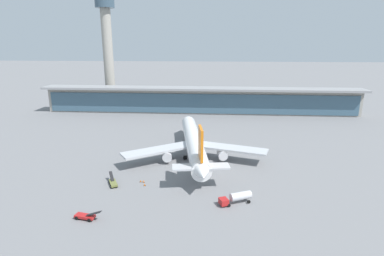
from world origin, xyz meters
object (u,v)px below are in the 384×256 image
Objects in this scene: service_truck_mid_apron_red at (86,216)px; safety_cone_bravo at (144,181)px; service_truck_near_nose_olive at (113,182)px; control_tower at (107,43)px; safety_cone_alpha at (141,181)px; airliner_on_stand at (194,143)px; safety_cone_charlie at (145,185)px; service_truck_under_wing_red at (237,197)px.

service_truck_mid_apron_red is 9.91× the size of safety_cone_bravo.
safety_cone_bravo is at bearing 16.25° from service_truck_near_nose_olive.
control_tower is 104.76× the size of safety_cone_bravo.
airliner_on_stand is at bearing 56.55° from safety_cone_alpha.
safety_cone_charlie is (9.78, 18.73, -0.49)m from service_truck_mid_apron_red.
service_truck_under_wing_red is (35.29, -8.05, 0.90)m from service_truck_near_nose_olive.
control_tower reaches higher than airliner_on_stand.
service_truck_mid_apron_red is at bearing -73.94° from control_tower.
safety_cone_charlie is (50.02, -121.02, -39.65)m from control_tower.
service_truck_near_nose_olive and service_truck_mid_apron_red have the same top height.
safety_cone_bravo is at bearing 109.83° from safety_cone_charlie.
airliner_on_stand is 120.49m from control_tower.
service_truck_mid_apron_red is at bearing -117.58° from safety_cone_charlie.
airliner_on_stand is 9.88× the size of service_truck_near_nose_olive.
service_truck_under_wing_red is 154.89m from control_tower.
safety_cone_charlie is (-12.62, -24.03, -5.21)m from airliner_on_stand.
safety_cone_alpha is at bearing 169.21° from safety_cone_bravo.
safety_cone_charlie is at bearing 162.19° from service_truck_under_wing_red.
service_truck_under_wing_red is 12.53× the size of safety_cone_charlie.
control_tower reaches higher than service_truck_mid_apron_red.
control_tower reaches higher than safety_cone_bravo.
airliner_on_stand is 48.51m from service_truck_mid_apron_red.
service_truck_near_nose_olive is 18.42m from service_truck_mid_apron_red.
service_truck_under_wing_red is 28.85m from safety_cone_bravo.
airliner_on_stand reaches higher than safety_cone_charlie.
safety_cone_alpha is at bearing 158.92° from service_truck_under_wing_red.
airliner_on_stand reaches higher than service_truck_near_nose_olive.
control_tower is at bearing 106.06° from service_truck_mid_apron_red.
safety_cone_bravo is at bearing -67.50° from control_tower.
service_truck_mid_apron_red reaches higher than safety_cone_alpha.
service_truck_mid_apron_red is 0.09× the size of control_tower.
service_truck_near_nose_olive is 0.96× the size of service_truck_mid_apron_red.
control_tower is (-40.78, 121.34, 39.16)m from service_truck_near_nose_olive.
airliner_on_stand is 9.49× the size of service_truck_mid_apron_red.
safety_cone_alpha is 2.90m from safety_cone_charlie.
control_tower reaches higher than safety_cone_charlie.
service_truck_under_wing_red is at bearing -67.49° from airliner_on_stand.
safety_cone_alpha is (-27.77, 10.70, -1.39)m from service_truck_under_wing_red.
safety_cone_bravo is 2.29m from safety_cone_charlie.
control_tower reaches higher than safety_cone_alpha.
service_truck_mid_apron_red is 22.75m from safety_cone_bravo.
safety_cone_alpha is 0.96m from safety_cone_bravo.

